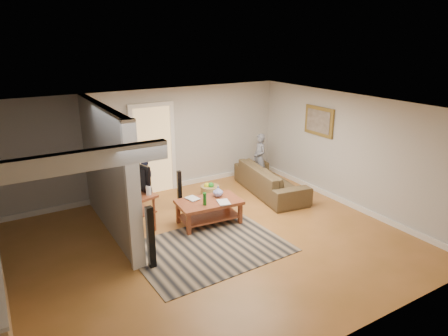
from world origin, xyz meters
The scene contains 11 objects.
ground centered at (0.00, 0.00, 0.00)m, with size 7.50×7.50×0.00m, color brown.
room_shell centered at (-1.07, 0.43, 1.46)m, with size 7.54×6.02×2.52m.
area_rug centered at (0.11, -0.16, 0.01)m, with size 2.68×1.96×0.01m, color black.
sofa centered at (2.68, 1.44, 0.00)m, with size 2.31×0.90×0.67m, color #433C21.
coffee_table centered at (0.62, 0.75, 0.39)m, with size 1.33×0.85×0.75m.
tv_console centered at (-0.74, 1.47, 0.69)m, with size 0.74×1.28×1.04m.
speaker_left centered at (-1.00, -0.20, 0.54)m, with size 0.11×0.11×1.09m, color black.
speaker_right centered at (0.40, 1.72, 0.44)m, with size 0.09×0.09×0.88m, color black.
toy_basket centered at (1.28, 1.93, 0.16)m, with size 0.45×0.45×0.40m.
child centered at (2.96, 2.28, 0.00)m, with size 0.46×0.30×1.27m, color slate.
toddler centered at (-0.04, 2.70, 0.00)m, with size 0.45×0.35×0.92m, color #222847.
Camera 1 is at (-2.95, -5.78, 3.67)m, focal length 32.00 mm.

